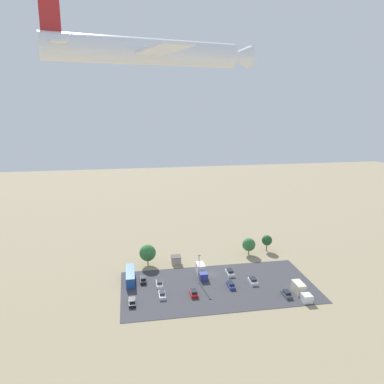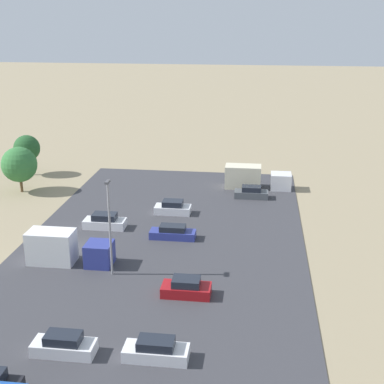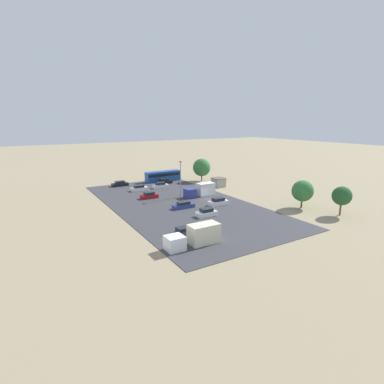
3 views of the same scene
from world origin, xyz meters
TOP-DOWN VIEW (x-y plane):
  - ground_plane at (0.00, 0.00)m, footprint 400.00×400.00m
  - parking_lot_surface at (0.00, 8.13)m, footprint 56.84×28.84m
  - shed_building at (10.17, -10.47)m, footprint 3.34×3.37m
  - bus at (25.54, -0.15)m, footprint 2.62×11.09m
  - parked_car_0 at (-10.82, 7.71)m, footprint 1.96×4.23m
  - parked_car_1 at (16.91, 11.07)m, footprint 1.76×4.49m
  - parked_car_2 at (25.25, 13.70)m, footprint 1.80×4.69m
  - parked_car_3 at (-5.52, 0.99)m, footprint 1.97×4.58m
  - parked_car_4 at (-17.65, 16.78)m, footprint 1.84×4.27m
  - parked_car_5 at (21.77, 1.15)m, footprint 1.75×4.61m
  - parked_car_6 at (8.03, 11.92)m, footprint 1.99×4.14m
  - parked_car_7 at (-3.62, 8.88)m, footprint 1.73×4.80m
  - parked_car_8 at (17.14, 4.60)m, footprint 1.76×4.41m
  - parked_truck_0 at (3.43, -0.23)m, footprint 2.44×8.02m
  - parked_truck_1 at (-21.75, 16.98)m, footprint 2.52×8.81m
  - tree_near_shed at (-16.42, -13.51)m, footprint 4.64×4.64m
  - tree_apron_mid at (19.62, -10.79)m, footprint 5.50×5.50m
  - tree_apron_far at (-24.03, -15.78)m, footprint 3.79×3.79m
  - light_pole_lot_centre at (5.15, 4.74)m, footprint 0.90×0.28m

SIDE VIEW (x-z plane):
  - ground_plane at x=0.00m, z-range 0.00..0.00m
  - parking_lot_surface at x=0.00m, z-range 0.00..0.08m
  - parked_car_7 at x=-3.62m, z-range -0.04..1.39m
  - parked_car_2 at x=25.25m, z-range -0.05..1.46m
  - parked_car_1 at x=16.91m, z-range -0.05..1.48m
  - parked_car_4 at x=-17.65m, z-range -0.05..1.49m
  - parked_car_8 at x=17.14m, z-range -0.05..1.51m
  - parked_car_6 at x=8.03m, z-range -0.05..1.51m
  - parked_car_5 at x=21.77m, z-range -0.05..1.54m
  - parked_car_0 at x=-10.82m, z-range -0.05..1.54m
  - parked_car_3 at x=-5.52m, z-range -0.06..1.59m
  - shed_building at x=10.17m, z-range 0.01..2.58m
  - parked_truck_1 at x=-21.75m, z-range -0.05..3.01m
  - parked_truck_0 at x=3.43m, z-range -0.05..3.10m
  - bus at x=25.54m, z-range 0.20..3.34m
  - tree_near_shed at x=-16.42m, z-range 0.71..6.79m
  - tree_apron_far at x=-24.03m, z-range 1.04..6.93m
  - tree_apron_mid at x=19.62m, z-range 0.77..7.83m
  - light_pole_lot_centre at x=5.15m, z-range 0.51..9.40m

